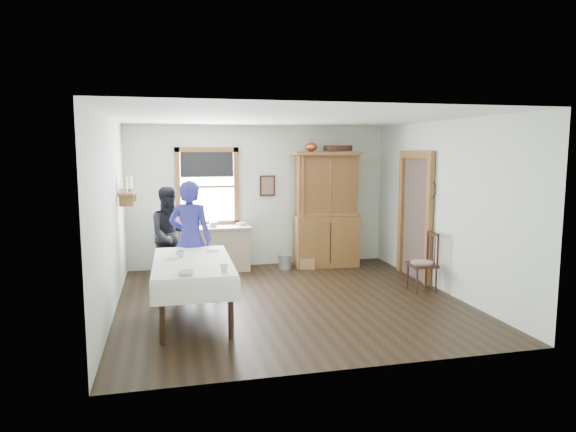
{
  "coord_description": "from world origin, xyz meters",
  "views": [
    {
      "loc": [
        -1.76,
        -7.25,
        2.25
      ],
      "look_at": [
        0.04,
        0.3,
        1.24
      ],
      "focal_mm": 32.0,
      "sensor_mm": 36.0,
      "label": 1
    }
  ],
  "objects_px": {
    "wicker_basket": "(306,263)",
    "woman_blue": "(190,244)",
    "spindle_chair": "(422,262)",
    "work_counter": "(211,249)",
    "pail": "(285,262)",
    "dining_table": "(193,289)",
    "figure_dark": "(171,238)",
    "china_hutch": "(326,209)"
  },
  "relations": [
    {
      "from": "wicker_basket",
      "to": "woman_blue",
      "type": "relative_size",
      "value": 0.21
    },
    {
      "from": "spindle_chair",
      "to": "woman_blue",
      "type": "distance_m",
      "value": 3.64
    },
    {
      "from": "work_counter",
      "to": "spindle_chair",
      "type": "distance_m",
      "value": 3.83
    },
    {
      "from": "pail",
      "to": "woman_blue",
      "type": "xyz_separation_m",
      "value": [
        -1.82,
        -1.49,
        0.69
      ]
    },
    {
      "from": "pail",
      "to": "wicker_basket",
      "type": "bearing_deg",
      "value": -8.36
    },
    {
      "from": "dining_table",
      "to": "spindle_chair",
      "type": "height_order",
      "value": "spindle_chair"
    },
    {
      "from": "pail",
      "to": "figure_dark",
      "type": "bearing_deg",
      "value": -166.24
    },
    {
      "from": "work_counter",
      "to": "spindle_chair",
      "type": "xyz_separation_m",
      "value": [
        3.15,
        -2.18,
        0.06
      ]
    },
    {
      "from": "work_counter",
      "to": "figure_dark",
      "type": "bearing_deg",
      "value": -136.88
    },
    {
      "from": "wicker_basket",
      "to": "work_counter",
      "type": "bearing_deg",
      "value": 172.97
    },
    {
      "from": "woman_blue",
      "to": "wicker_basket",
      "type": "bearing_deg",
      "value": -126.96
    },
    {
      "from": "woman_blue",
      "to": "figure_dark",
      "type": "distance_m",
      "value": 1.02
    },
    {
      "from": "china_hutch",
      "to": "woman_blue",
      "type": "height_order",
      "value": "china_hutch"
    },
    {
      "from": "figure_dark",
      "to": "pail",
      "type": "bearing_deg",
      "value": -1.98
    },
    {
      "from": "spindle_chair",
      "to": "pail",
      "type": "xyz_separation_m",
      "value": [
        -1.76,
        2.02,
        -0.34
      ]
    },
    {
      "from": "spindle_chair",
      "to": "figure_dark",
      "type": "relative_size",
      "value": 0.63
    },
    {
      "from": "woman_blue",
      "to": "figure_dark",
      "type": "bearing_deg",
      "value": -54.09
    },
    {
      "from": "pail",
      "to": "woman_blue",
      "type": "height_order",
      "value": "woman_blue"
    },
    {
      "from": "dining_table",
      "to": "wicker_basket",
      "type": "relative_size",
      "value": 5.8
    },
    {
      "from": "china_hutch",
      "to": "spindle_chair",
      "type": "distance_m",
      "value": 2.39
    },
    {
      "from": "spindle_chair",
      "to": "work_counter",
      "type": "bearing_deg",
      "value": 148.82
    },
    {
      "from": "pail",
      "to": "spindle_chair",
      "type": "bearing_deg",
      "value": -48.95
    },
    {
      "from": "pail",
      "to": "wicker_basket",
      "type": "height_order",
      "value": "pail"
    },
    {
      "from": "dining_table",
      "to": "woman_blue",
      "type": "distance_m",
      "value": 1.12
    },
    {
      "from": "china_hutch",
      "to": "pail",
      "type": "bearing_deg",
      "value": -169.95
    },
    {
      "from": "spindle_chair",
      "to": "figure_dark",
      "type": "distance_m",
      "value": 4.15
    },
    {
      "from": "china_hutch",
      "to": "figure_dark",
      "type": "distance_m",
      "value": 3.02
    },
    {
      "from": "china_hutch",
      "to": "wicker_basket",
      "type": "distance_m",
      "value": 1.11
    },
    {
      "from": "china_hutch",
      "to": "woman_blue",
      "type": "relative_size",
      "value": 1.33
    },
    {
      "from": "wicker_basket",
      "to": "woman_blue",
      "type": "xyz_separation_m",
      "value": [
        -2.21,
        -1.43,
        0.73
      ]
    },
    {
      "from": "china_hutch",
      "to": "wicker_basket",
      "type": "height_order",
      "value": "china_hutch"
    },
    {
      "from": "woman_blue",
      "to": "figure_dark",
      "type": "height_order",
      "value": "woman_blue"
    },
    {
      "from": "pail",
      "to": "work_counter",
      "type": "bearing_deg",
      "value": 173.34
    },
    {
      "from": "dining_table",
      "to": "woman_blue",
      "type": "bearing_deg",
      "value": 88.63
    },
    {
      "from": "wicker_basket",
      "to": "pail",
      "type": "bearing_deg",
      "value": 171.64
    },
    {
      "from": "work_counter",
      "to": "pail",
      "type": "height_order",
      "value": "work_counter"
    },
    {
      "from": "dining_table",
      "to": "work_counter",
      "type": "bearing_deg",
      "value": 80.21
    },
    {
      "from": "spindle_chair",
      "to": "pail",
      "type": "height_order",
      "value": "spindle_chair"
    },
    {
      "from": "dining_table",
      "to": "wicker_basket",
      "type": "xyz_separation_m",
      "value": [
        2.24,
        2.47,
        -0.3
      ]
    },
    {
      "from": "work_counter",
      "to": "china_hutch",
      "type": "height_order",
      "value": "china_hutch"
    },
    {
      "from": "dining_table",
      "to": "wicker_basket",
      "type": "height_order",
      "value": "dining_table"
    },
    {
      "from": "work_counter",
      "to": "woman_blue",
      "type": "relative_size",
      "value": 0.88
    }
  ]
}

